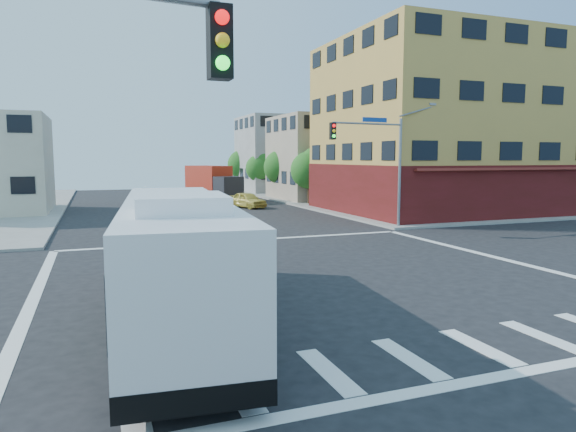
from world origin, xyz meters
name	(u,v)px	position (x,y,z in m)	size (l,w,h in m)	color
ground	(310,278)	(0.00, 0.00, 0.00)	(120.00, 120.00, 0.00)	black
sidewalk_ne	(458,194)	(35.00, 35.00, 0.07)	(50.00, 50.00, 0.15)	gray
corner_building_ne	(444,141)	(19.99, 18.48, 5.89)	(18.10, 15.44, 14.00)	#B58E41
building_east_near	(331,158)	(16.98, 33.98, 4.51)	(12.06, 10.06, 9.00)	tan
building_east_far	(287,154)	(16.98, 47.98, 5.01)	(12.06, 10.06, 10.00)	#A3A39E
signal_mast_ne	(378,150)	(9.08, 10.62, 4.98)	(7.91, 1.13, 8.07)	gray
street_tree_a	(310,168)	(11.90, 27.92, 3.59)	(3.60, 3.60, 5.53)	#3B2515
street_tree_b	(282,165)	(11.90, 35.92, 3.75)	(3.80, 3.80, 5.79)	#3B2515
street_tree_c	(260,166)	(11.90, 43.92, 3.46)	(3.40, 3.40, 5.29)	#3B2515
street_tree_d	(243,163)	(11.90, 51.92, 3.88)	(4.00, 4.00, 6.03)	#3B2515
transit_bus	(177,255)	(-5.45, -3.31, 1.83)	(3.94, 12.81, 3.73)	black
box_truck	(213,184)	(4.09, 35.56, 1.79)	(4.83, 8.55, 3.70)	#222227
parked_car	(247,200)	(5.43, 27.35, 0.72)	(1.69, 4.20, 1.43)	#D8C34B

